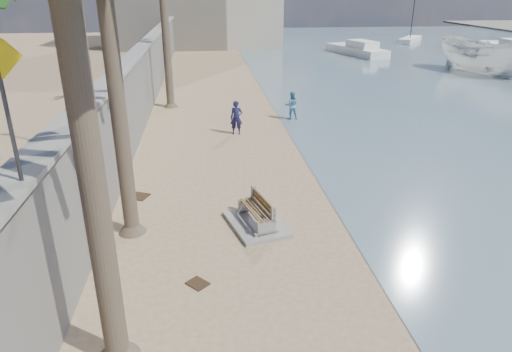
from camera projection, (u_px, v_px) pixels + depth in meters
seawall at (145, 81)px, 25.14m from camera, size 0.45×70.00×3.50m
wall_cap at (142, 47)px, 24.44m from camera, size 0.80×70.00×0.12m
bench_far at (256, 214)px, 13.36m from camera, size 1.92×2.38×0.87m
pedestrian_sign at (2, 86)px, 6.88m from camera, size 0.78×0.07×2.40m
person_a at (236, 115)px, 21.56m from camera, size 0.70×0.51×1.83m
person_b at (292, 104)px, 24.04m from camera, size 0.82×0.64×1.66m
boat_cruiser at (485, 54)px, 36.56m from camera, size 4.16×4.22×3.84m
yacht_near at (511, 50)px, 48.45m from camera, size 4.02×10.12×1.50m
yacht_far at (356, 51)px, 47.39m from camera, size 4.55×8.66×1.50m
sailboat_west at (410, 40)px, 57.92m from camera, size 4.99×5.89×8.69m
debris_c at (137, 196)px, 15.38m from camera, size 0.89×0.81×0.03m
debris_d at (198, 283)px, 10.85m from camera, size 0.62×0.63×0.03m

